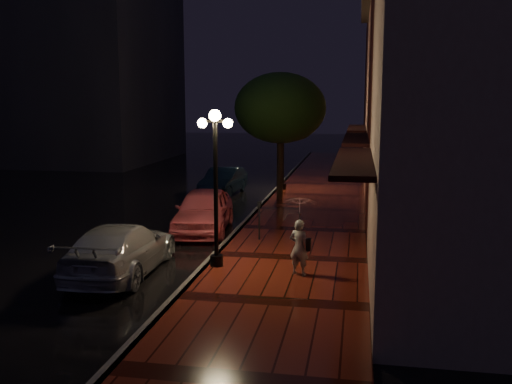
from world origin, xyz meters
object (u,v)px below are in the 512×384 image
Objects in this scene: woman_with_umbrella at (300,224)px; parking_meter at (259,216)px; streetlamp_near at (216,179)px; streetlamp_far at (283,142)px; street_tree at (280,110)px; pink_car at (203,210)px; silver_car at (121,249)px; navy_car at (223,181)px.

woman_with_umbrella is 1.63× the size of parking_meter.
streetlamp_far is (0.00, 14.00, 0.00)m from streetlamp_near.
street_tree is 2.79× the size of woman_with_umbrella.
streetlamp_far is 9.73m from pink_car.
woman_with_umbrella is 4.02m from parking_meter.
streetlamp_near reaches higher than woman_with_umbrella.
streetlamp_far is 15.05m from silver_car.
pink_car is 1.11× the size of navy_car.
woman_with_umbrella reaches higher than pink_car.
parking_meter is at bearing -65.77° from navy_car.
pink_car is (-1.89, -6.41, -3.46)m from street_tree.
silver_car is at bearing -163.89° from streetlamp_near.
woman_with_umbrella is at bearing -48.98° from parking_meter.
streetlamp_far is 0.74× the size of street_tree.
streetlamp_near reaches higher than navy_car.
streetlamp_far is 0.89× the size of silver_car.
street_tree is 8.48m from parking_meter.
streetlamp_far is 3.69m from navy_car.
pink_car is (-1.63, 4.58, -1.82)m from streetlamp_near.
navy_car is at bearing 126.12° from parking_meter.
pink_car is 8.07m from navy_car.
street_tree is 12.54m from silver_car.
streetlamp_far reaches higher than woman_with_umbrella.
navy_car is (-2.80, 12.57, -1.92)m from streetlamp_near.
streetlamp_near is 3.22m from silver_car.
streetlamp_far is 10.95m from parking_meter.
streetlamp_far is at bearing 73.69° from pink_car.
streetlamp_near is at bearing -85.60° from parking_meter.
woman_with_umbrella is at bearing -9.68° from streetlamp_near.
pink_car reaches higher than silver_car.
street_tree is 1.27× the size of pink_car.
navy_car is 13.29m from silver_car.
street_tree reaches higher than navy_car.
pink_car is 0.95× the size of silver_car.
street_tree is 4.96m from navy_car.
navy_car is 3.22× the size of parking_meter.
navy_car is 1.98× the size of woman_with_umbrella.
streetlamp_far is at bearing 109.32° from parking_meter.
street_tree reaches higher than pink_car.
streetlamp_near is at bearing -166.07° from silver_car.
pink_car is at bearing -101.42° from silver_car.
pink_car reaches higher than parking_meter.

